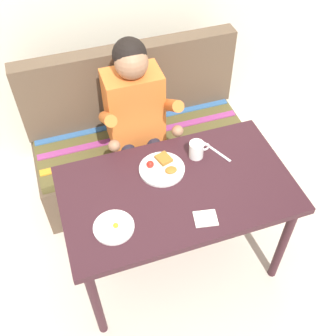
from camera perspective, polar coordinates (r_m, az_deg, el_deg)
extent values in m
plane|color=beige|center=(2.72, 1.04, -12.49)|extent=(8.00, 8.00, 0.00)
cube|color=#351920|center=(2.13, 1.30, -3.01)|extent=(1.20, 0.70, 0.04)
cylinder|color=#351920|center=(2.24, -9.99, -17.92)|extent=(0.05, 0.05, 0.69)
cylinder|color=#351920|center=(2.46, 15.63, -10.11)|extent=(0.05, 0.05, 0.69)
cylinder|color=#351920|center=(2.55, -12.70, -6.36)|extent=(0.05, 0.05, 0.69)
cylinder|color=#351920|center=(2.74, 9.79, -0.51)|extent=(0.05, 0.05, 0.69)
cube|color=brown|center=(2.97, -3.54, 0.99)|extent=(1.44, 0.56, 0.40)
cube|color=brown|center=(2.81, -3.75, 4.20)|extent=(1.40, 0.52, 0.06)
cube|color=brown|center=(2.78, -5.35, 11.65)|extent=(1.44, 0.12, 0.54)
cube|color=orange|center=(2.69, -2.95, 2.78)|extent=(1.38, 0.05, 0.01)
cube|color=#93387A|center=(2.79, -3.79, 4.71)|extent=(1.38, 0.05, 0.01)
cube|color=#336099|center=(2.89, -4.57, 6.50)|extent=(1.38, 0.05, 0.01)
cube|color=orange|center=(2.54, -4.74, 8.47)|extent=(0.34, 0.22, 0.48)
sphere|color=#9E7051|center=(2.33, -5.11, 14.37)|extent=(0.19, 0.19, 0.19)
sphere|color=black|center=(2.34, -5.36, 15.36)|extent=(0.19, 0.19, 0.19)
cylinder|color=orange|center=(2.36, -8.40, 6.74)|extent=(0.07, 0.29, 0.23)
cylinder|color=orange|center=(2.43, 0.41, 8.71)|extent=(0.07, 0.29, 0.23)
sphere|color=#9E7051|center=(2.34, -7.47, 3.08)|extent=(0.07, 0.07, 0.07)
sphere|color=#9E7051|center=(2.41, 1.34, 5.16)|extent=(0.07, 0.07, 0.07)
cylinder|color=#232333|center=(2.57, -5.22, 1.64)|extent=(0.09, 0.34, 0.09)
cylinder|color=#232333|center=(2.65, -3.88, -4.76)|extent=(0.08, 0.08, 0.52)
cube|color=black|center=(2.81, -3.29, -8.60)|extent=(0.09, 0.20, 0.05)
cylinder|color=#232333|center=(2.59, -1.60, 2.52)|extent=(0.09, 0.34, 0.09)
cylinder|color=#232333|center=(2.68, -0.38, -3.85)|extent=(0.08, 0.08, 0.52)
cube|color=black|center=(2.84, 0.03, -7.69)|extent=(0.09, 0.20, 0.05)
cylinder|color=white|center=(2.19, -0.85, -0.16)|extent=(0.24, 0.24, 0.02)
cube|color=#9C6725|center=(2.22, -0.60, 1.32)|extent=(0.09, 0.10, 0.02)
sphere|color=red|center=(2.18, -2.49, 0.52)|extent=(0.04, 0.04, 0.04)
ellipsoid|color=#CC6623|center=(2.16, 0.52, -0.25)|extent=(0.06, 0.05, 0.02)
cylinder|color=white|center=(1.98, -7.53, -8.14)|extent=(0.20, 0.20, 0.01)
ellipsoid|color=white|center=(1.97, -7.56, -7.95)|extent=(0.09, 0.08, 0.01)
sphere|color=yellow|center=(1.96, -7.26, -7.92)|extent=(0.03, 0.03, 0.03)
cylinder|color=white|center=(2.24, 3.95, 2.54)|extent=(0.08, 0.08, 0.10)
cylinder|color=brown|center=(2.21, 4.01, 3.32)|extent=(0.07, 0.07, 0.01)
torus|color=white|center=(2.25, 5.19, 2.93)|extent=(0.05, 0.01, 0.05)
cube|color=silver|center=(2.00, 5.23, -6.98)|extent=(0.13, 0.11, 0.01)
cube|color=silver|center=(2.30, 6.78, 2.25)|extent=(0.10, 0.19, 0.00)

